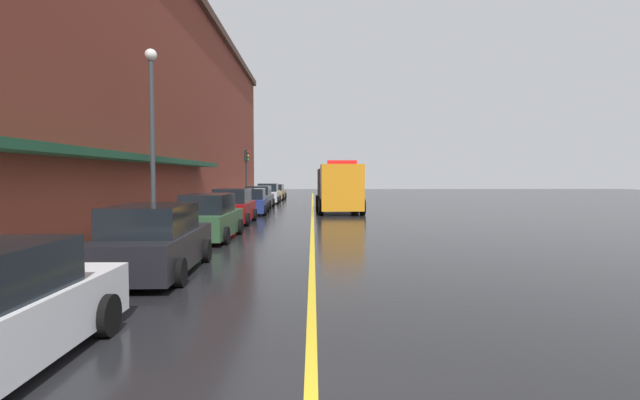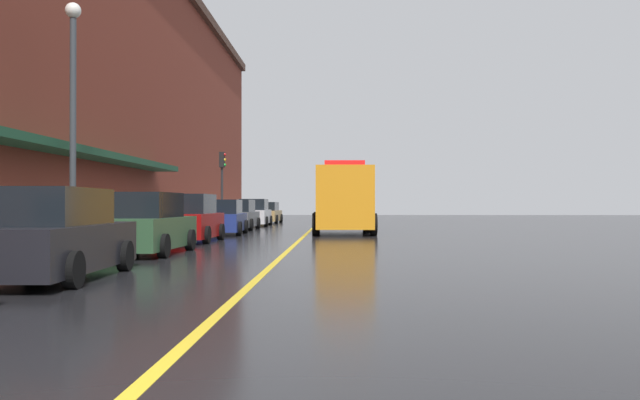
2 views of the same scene
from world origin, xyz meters
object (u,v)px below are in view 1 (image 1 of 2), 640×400
parked_car_4 (251,202)px  utility_truck (338,188)px  parking_meter_1 (223,198)px  parking_meter_0 (245,193)px  parking_meter_3 (219,199)px  parked_car_6 (268,194)px  parked_car_1 (154,241)px  parked_car_3 (233,207)px  parked_car_7 (275,192)px  traffic_light_near (246,166)px  parked_car_2 (210,218)px  parked_car_5 (259,198)px  street_lamp_left (152,122)px

parked_car_4 → utility_truck: utility_truck is taller
parking_meter_1 → parking_meter_0: bearing=90.0°
parking_meter_3 → parked_car_6: bearing=84.4°
parked_car_6 → parking_meter_3: 14.80m
parked_car_1 → parking_meter_0: bearing=1.5°
parked_car_3 → parked_car_7: (0.15, 24.20, -0.09)m
parked_car_3 → traffic_light_near: (-1.29, 14.07, 2.33)m
parked_car_1 → parked_car_2: parked_car_2 is taller
parked_car_4 → parked_car_5: bearing=-0.6°
parked_car_7 → parking_meter_0: parked_car_7 is taller
parked_car_5 → traffic_light_near: traffic_light_near is taller
parked_car_1 → parked_car_5: size_ratio=1.08×
parked_car_3 → parking_meter_0: size_ratio=3.25×
utility_truck → parking_meter_0: bearing=-132.1°
parked_car_1 → parking_meter_3: 15.69m
parking_meter_1 → parked_car_7: bearing=85.7°
utility_truck → parking_meter_1: bearing=-65.9°
parked_car_1 → parked_car_6: (-0.02, 30.35, 0.01)m
parked_car_6 → traffic_light_near: 4.78m
parked_car_2 → parked_car_4: 11.94m
parking_meter_3 → parked_car_2: bearing=-81.1°
parked_car_4 → traffic_light_near: 8.60m
parked_car_7 → parking_meter_3: parked_car_7 is taller
parked_car_1 → parked_car_2: 6.34m
parked_car_7 → parked_car_2: bearing=-178.7°
parked_car_7 → parking_meter_0: bearing=173.1°
parked_car_6 → parking_meter_3: bearing=173.8°
parked_car_1 → parking_meter_3: size_ratio=3.67×
parked_car_4 → parking_meter_1: 2.16m
parked_car_1 → traffic_light_near: size_ratio=1.13×
parking_meter_3 → street_lamp_left: bearing=-93.6°
street_lamp_left → traffic_light_near: street_lamp_left is taller
parked_car_3 → parked_car_6: parked_car_3 is taller
parked_car_5 → parking_meter_1: bearing=170.4°
traffic_light_near → street_lamp_left: bearing=-91.9°
traffic_light_near → parked_car_1: bearing=-87.0°
parked_car_1 → parked_car_3: (-0.11, 12.35, 0.02)m
parked_car_4 → parking_meter_3: parked_car_4 is taller
utility_truck → parking_meter_3: size_ratio=5.79×
traffic_light_near → parked_car_2: bearing=-86.0°
parking_meter_0 → parked_car_1: bearing=-86.8°
parked_car_4 → utility_truck: size_ratio=0.56×
utility_truck → traffic_light_near: 9.58m
parking_meter_0 → parking_meter_3: (0.00, -10.58, 0.00)m
parking_meter_3 → traffic_light_near: bearing=89.7°
parked_car_5 → parking_meter_0: parked_car_5 is taller
utility_truck → street_lamp_left: 16.11m
parked_car_5 → parked_car_2: bearing=-178.9°
parked_car_4 → parked_car_6: (-0.03, 12.08, 0.05)m
parked_car_1 → parked_car_7: size_ratio=0.99×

